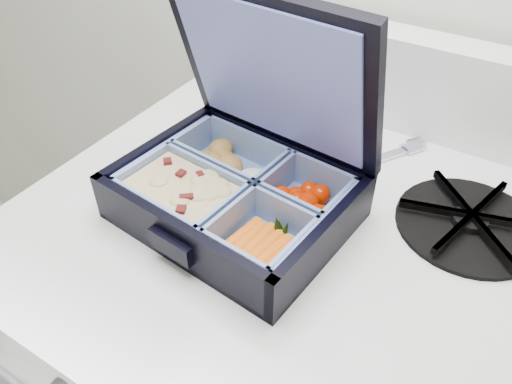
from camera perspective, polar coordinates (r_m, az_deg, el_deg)
The scene contains 4 objects.
bento_box at distance 0.58m, azimuth -2.45°, elevation -0.48°, with size 0.25×0.20×0.06m, color black, non-canonical shape.
burner_grate at distance 0.63m, azimuth 23.30°, elevation -2.82°, with size 0.17×0.17×0.02m, color black.
burner_grate_rear at distance 0.80m, azimuth 1.05°, elevation 10.59°, with size 0.19×0.19×0.02m, color black.
fork at distance 0.68m, azimuth 11.80°, elevation 3.03°, with size 0.03×0.19×0.01m, color silver, non-canonical shape.
Camera 1 is at (0.26, 1.29, 1.28)m, focal length 35.00 mm.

